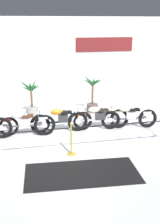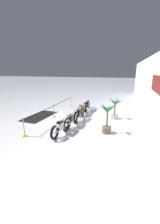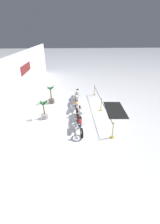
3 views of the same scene
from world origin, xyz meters
TOP-DOWN VIEW (x-y plane):
  - ground_plane at (0.00, 0.00)m, footprint 120.00×120.00m
  - back_wall at (0.01, 5.12)m, footprint 28.00×0.29m
  - motorcycle_red_0 at (-2.68, 0.66)m, footprint 2.22×0.62m
  - motorcycle_silver_1 at (-1.41, 0.54)m, footprint 2.30×0.62m
  - motorcycle_orange_2 at (0.00, 0.74)m, footprint 2.34×0.62m
  - motorcycle_cream_3 at (1.42, 0.66)m, footprint 2.41×0.62m
  - motorcycle_cream_4 at (2.60, 0.54)m, footprint 2.21×0.62m
  - potted_palm_left_of_row at (-0.98, 3.10)m, footprint 1.00×1.10m
  - potted_palm_right_of_row at (1.75, 2.89)m, footprint 1.01×0.92m
  - stanchion_far_left at (-1.28, -1.22)m, footprint 7.13×0.28m
  - stanchion_mid_left at (0.02, -1.22)m, footprint 0.28×0.28m
  - stanchion_mid_right at (3.50, -1.22)m, footprint 0.28×0.28m
  - floor_banner at (0.09, -2.41)m, footprint 3.20×1.71m

SIDE VIEW (x-z plane):
  - ground_plane at x=0.00m, z-range 0.00..0.00m
  - floor_banner at x=0.09m, z-range 0.00..0.01m
  - stanchion_mid_left at x=0.02m, z-range -0.17..0.88m
  - stanchion_mid_right at x=3.50m, z-range -0.17..0.88m
  - motorcycle_orange_2 at x=0.00m, z-range -0.01..0.94m
  - motorcycle_cream_4 at x=2.60m, z-range -0.01..0.94m
  - motorcycle_red_0 at x=-2.68m, z-range 0.00..0.94m
  - motorcycle_cream_3 at x=1.42m, z-range -0.01..0.95m
  - motorcycle_silver_1 at x=-1.41m, z-range 0.00..0.97m
  - stanchion_far_left at x=-1.28m, z-range 0.17..1.22m
  - potted_palm_left_of_row at x=-0.98m, z-range -0.07..1.54m
  - potted_palm_right_of_row at x=1.75m, z-range -0.09..1.62m
  - back_wall at x=0.01m, z-range 0.00..4.20m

